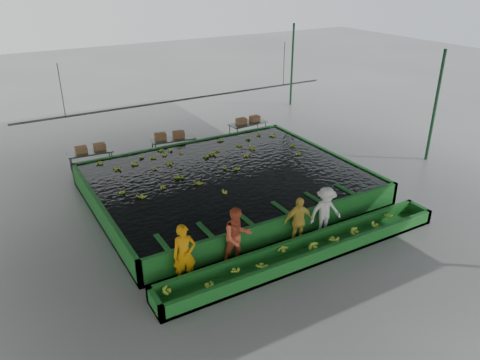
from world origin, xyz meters
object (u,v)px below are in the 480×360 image
box_stack_mid (170,138)px  box_stack_right (248,122)px  flotation_tank (227,183)px  packing_table_mid (174,148)px  worker_d (325,212)px  worker_a (184,255)px  packing_table_right (248,131)px  packing_table_left (91,161)px  sorting_trough (307,251)px  worker_c (298,221)px  worker_b (237,237)px  box_stack_left (91,151)px

box_stack_mid → box_stack_right: 4.41m
flotation_tank → packing_table_mid: packing_table_mid is taller
worker_d → packing_table_mid: (-1.59, 8.98, -0.41)m
worker_a → packing_table_right: size_ratio=0.93×
packing_table_left → packing_table_mid: 3.73m
flotation_tank → box_stack_mid: (-0.42, 4.72, 0.47)m
sorting_trough → worker_c: worker_c is taller
worker_b → box_stack_right: (6.00, 9.31, -0.05)m
worker_a → box_stack_left: worker_a is taller
worker_a → box_stack_left: bearing=101.3°
flotation_tank → packing_table_left: (-3.99, 5.04, -0.02)m
packing_table_left → packing_table_right: bearing=-0.5°
packing_table_left → box_stack_right: size_ratio=1.45×
worker_a → box_stack_right: size_ratio=1.40×
flotation_tank → sorting_trough: (0.00, -5.10, -0.20)m
flotation_tank → box_stack_left: 6.45m
worker_c → worker_a: bearing=-169.3°
packing_table_mid → packing_table_right: (4.22, 0.29, -0.01)m
box_stack_mid → worker_d: bearing=-79.1°
worker_d → box_stack_left: bearing=128.5°
sorting_trough → worker_a: worker_a is taller
packing_table_left → packing_table_right: 7.93m
box_stack_mid → box_stack_right: (4.40, 0.29, -0.03)m
worker_b → packing_table_right: 11.03m
worker_a → packing_table_right: 12.03m
flotation_tank → worker_a: size_ratio=5.50×
sorting_trough → packing_table_left: packing_table_left is taller
sorting_trough → box_stack_right: size_ratio=7.70×
packing_table_left → box_stack_mid: bearing=-5.2°
worker_a → box_stack_mid: bearing=79.9°
packing_table_mid → box_stack_left: size_ratio=1.58×
packing_table_left → worker_a: bearing=-88.3°
box_stack_mid → sorting_trough: bearing=-87.5°
flotation_tank → worker_c: worker_c is taller
packing_table_left → box_stack_right: bearing=-0.3°
worker_c → box_stack_left: bearing=124.5°
worker_c → packing_table_mid: 9.00m
worker_d → packing_table_right: bearing=83.4°
worker_b → worker_c: size_ratio=1.14×
worker_c → packing_table_mid: size_ratio=0.82×
worker_c → packing_table_left: (-4.20, 9.34, -0.40)m
box_stack_left → box_stack_right: (7.92, -0.09, 0.04)m
worker_a → worker_c: (3.93, 0.00, -0.08)m
box_stack_left → flotation_tank: bearing=-52.3°
packing_table_left → packing_table_mid: packing_table_mid is taller
worker_a → worker_b: 1.70m
packing_table_mid → box_stack_right: (4.26, 0.33, 0.43)m
worker_d → box_stack_mid: worker_d is taller
worker_a → box_stack_left: size_ratio=1.42×
flotation_tank → packing_table_mid: (-0.28, 4.68, 0.01)m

